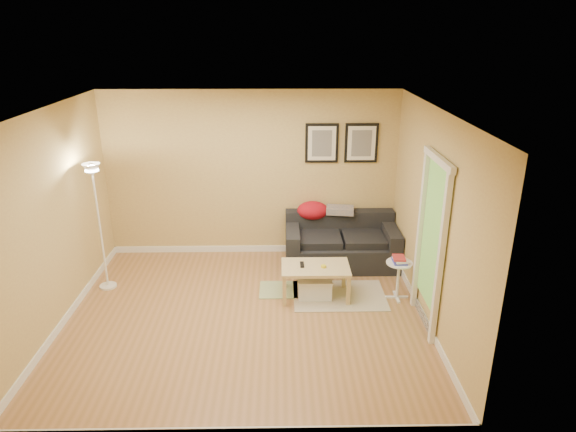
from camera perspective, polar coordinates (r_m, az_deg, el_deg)
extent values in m
plane|color=#A77447|center=(6.59, -4.76, -11.26)|extent=(4.50, 4.50, 0.00)
plane|color=white|center=(5.66, -5.55, 11.67)|extent=(4.50, 4.50, 0.00)
plane|color=tan|center=(7.89, -4.15, 4.64)|extent=(4.50, 0.00, 4.50)
plane|color=tan|center=(4.21, -6.98, -10.67)|extent=(4.50, 0.00, 4.50)
plane|color=tan|center=(6.56, -25.11, -0.73)|extent=(0.00, 4.00, 4.00)
plane|color=tan|center=(6.25, 15.91, -0.53)|extent=(0.00, 4.00, 4.00)
cube|color=white|center=(8.32, -3.93, -3.68)|extent=(4.50, 0.02, 0.10)
cube|color=white|center=(4.98, -6.30, -22.97)|extent=(4.50, 0.02, 0.10)
cube|color=white|center=(7.07, -23.49, -10.20)|extent=(0.02, 4.00, 0.10)
cube|color=white|center=(6.79, 14.79, -10.41)|extent=(0.02, 4.00, 0.10)
cube|color=#BEAD96|center=(7.06, 5.78, -8.88)|extent=(1.25, 0.85, 0.01)
cube|color=#668C4C|center=(7.17, -0.38, -8.28)|extent=(0.70, 0.50, 0.01)
cube|color=black|center=(6.83, 1.59, -5.48)|extent=(0.05, 0.16, 0.02)
cylinder|color=yellow|center=(6.79, 4.02, -5.67)|extent=(0.07, 0.07, 0.03)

